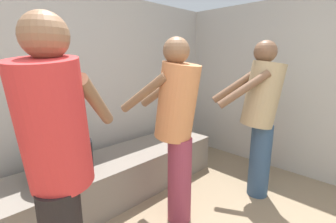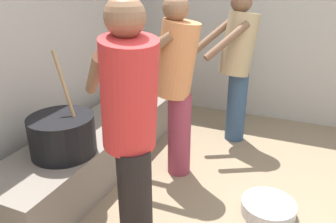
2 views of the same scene
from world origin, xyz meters
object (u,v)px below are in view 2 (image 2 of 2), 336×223
at_px(cook_in_tan_shirt, 237,61).
at_px(cook_in_red_shirt, 130,124).
at_px(cook_in_orange_shirt, 176,79).
at_px(metal_mixing_bowl, 268,208).
at_px(cooking_pot_main, 63,135).

xyz_separation_m(cook_in_tan_shirt, cook_in_red_shirt, (-1.80, 0.21, 0.02)).
relative_size(cook_in_orange_shirt, cook_in_tan_shirt, 1.00).
xyz_separation_m(cook_in_red_shirt, metal_mixing_bowl, (0.70, -0.74, -0.84)).
relative_size(cooking_pot_main, cook_in_tan_shirt, 0.49).
relative_size(cooking_pot_main, metal_mixing_bowl, 1.88).
bearing_deg(cook_in_orange_shirt, cook_in_tan_shirt, -21.28).
relative_size(cook_in_tan_shirt, cook_in_red_shirt, 0.98).
xyz_separation_m(cook_in_tan_shirt, metal_mixing_bowl, (-1.10, -0.53, -0.82)).
bearing_deg(cook_in_tan_shirt, cook_in_red_shirt, 173.49).
height_order(cooking_pot_main, cook_in_orange_shirt, cook_in_orange_shirt).
bearing_deg(metal_mixing_bowl, cook_in_orange_shirt, 72.35).
distance_m(cook_in_orange_shirt, cook_in_red_shirt, 0.98).
bearing_deg(cooking_pot_main, cook_in_orange_shirt, -42.51).
xyz_separation_m(cooking_pot_main, metal_mixing_bowl, (0.41, -1.48, -0.50)).
relative_size(cook_in_orange_shirt, metal_mixing_bowl, 3.83).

